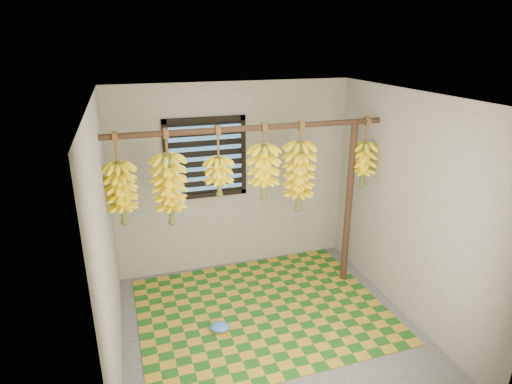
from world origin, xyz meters
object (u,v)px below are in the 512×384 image
object	(u,v)px
banana_bunch_c	(219,176)
banana_bunch_f	(363,164)
support_post	(349,205)
banana_bunch_a	(121,194)
banana_bunch_e	(299,177)
woven_mat	(262,310)
banana_bunch_d	(264,172)
plastic_bag	(220,327)
banana_bunch_b	(170,190)

from	to	relation	value
banana_bunch_c	banana_bunch_f	distance (m)	1.71
support_post	banana_bunch_f	xyz separation A→B (m)	(0.15, 0.00, 0.49)
banana_bunch_a	banana_bunch_f	bearing A→B (deg)	0.00
banana_bunch_e	banana_bunch_f	size ratio (longest dim) A/B	1.25
banana_bunch_c	banana_bunch_f	xyz separation A→B (m)	(1.71, -0.00, -0.02)
support_post	woven_mat	bearing A→B (deg)	-164.58
banana_bunch_d	banana_bunch_e	bearing A→B (deg)	0.00
banana_bunch_e	banana_bunch_c	bearing A→B (deg)	180.00
support_post	banana_bunch_d	distance (m)	1.18
woven_mat	banana_bunch_a	size ratio (longest dim) A/B	2.80
plastic_bag	banana_bunch_e	xyz separation A→B (m)	(1.07, 0.55, 1.37)
support_post	woven_mat	xyz separation A→B (m)	(-1.19, -0.33, -0.99)
woven_mat	banana_bunch_e	size ratio (longest dim) A/B	2.60
banana_bunch_a	banana_bunch_d	world-z (taller)	same
support_post	banana_bunch_e	bearing A→B (deg)	180.00
support_post	banana_bunch_b	xyz separation A→B (m)	(-2.08, -0.00, 0.42)
plastic_bag	banana_bunch_d	bearing A→B (deg)	40.33
plastic_bag	banana_bunch_a	distance (m)	1.70
banana_bunch_c	banana_bunch_d	distance (m)	0.49
woven_mat	banana_bunch_f	world-z (taller)	banana_bunch_f
banana_bunch_b	banana_bunch_c	world-z (taller)	same
support_post	banana_bunch_d	xyz separation A→B (m)	(-1.07, 0.00, 0.51)
support_post	woven_mat	world-z (taller)	support_post
woven_mat	banana_bunch_a	distance (m)	1.99
banana_bunch_c	banana_bunch_b	bearing A→B (deg)	-180.00
banana_bunch_a	banana_bunch_c	bearing A→B (deg)	0.00
plastic_bag	banana_bunch_a	size ratio (longest dim) A/B	0.23
banana_bunch_a	banana_bunch_d	bearing A→B (deg)	0.00
woven_mat	banana_bunch_d	distance (m)	1.55
plastic_bag	banana_bunch_c	distance (m)	1.56
support_post	banana_bunch_c	distance (m)	1.64
woven_mat	banana_bunch_e	distance (m)	1.55
banana_bunch_c	banana_bunch_e	world-z (taller)	same
banana_bunch_a	woven_mat	bearing A→B (deg)	-13.53
support_post	banana_bunch_c	size ratio (longest dim) A/B	2.63
banana_bunch_b	banana_bunch_f	xyz separation A→B (m)	(2.23, 0.00, 0.08)
plastic_bag	banana_bunch_f	bearing A→B (deg)	16.50
support_post	banana_bunch_d	size ratio (longest dim) A/B	2.37
plastic_bag	banana_bunch_e	world-z (taller)	banana_bunch_e
woven_mat	banana_bunch_e	xyz separation A→B (m)	(0.54, 0.33, 1.42)
banana_bunch_a	banana_bunch_f	xyz separation A→B (m)	(2.70, 0.00, 0.07)
support_post	banana_bunch_e	distance (m)	0.78
banana_bunch_b	banana_bunch_c	size ratio (longest dim) A/B	1.33
banana_bunch_c	banana_bunch_f	bearing A→B (deg)	-0.00
banana_bunch_b	banana_bunch_e	xyz separation A→B (m)	(1.43, 0.00, 0.01)
plastic_bag	banana_bunch_d	xyz separation A→B (m)	(0.65, 0.55, 1.46)
support_post	banana_bunch_a	distance (m)	2.59
woven_mat	banana_bunch_d	size ratio (longest dim) A/B	3.17
banana_bunch_a	banana_bunch_e	size ratio (longest dim) A/B	0.93
support_post	woven_mat	size ratio (longest dim) A/B	0.75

